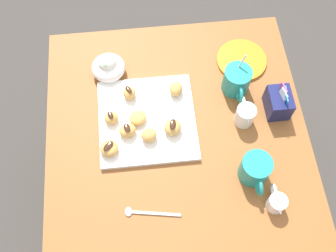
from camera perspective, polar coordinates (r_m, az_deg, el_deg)
ground_plane at (r=1.92m, az=0.88°, el=-10.32°), size 8.00×8.00×0.00m
dining_table at (r=1.36m, az=1.22°, el=-3.81°), size 0.86×0.81×0.74m
pastry_plate_square at (r=1.24m, az=-3.04°, el=0.88°), size 0.30×0.30×0.02m
coffee_mug_teal_left at (r=1.28m, az=9.95°, el=6.58°), size 0.13×0.09×0.14m
coffee_mug_teal_right at (r=1.16m, az=12.55°, el=-6.10°), size 0.13×0.09×0.09m
cream_pitcher_white at (r=1.23m, az=11.10°, el=1.67°), size 0.10×0.06×0.07m
sugar_caddy at (r=1.27m, az=15.72°, el=3.30°), size 0.09×0.07×0.11m
ice_cream_bowl at (r=1.32m, az=-8.67°, el=8.47°), size 0.11×0.11×0.08m
chocolate_sauce_pitcher at (r=1.16m, az=15.48°, el=-10.63°), size 0.09×0.05×0.06m
saucer_orange_left at (r=1.38m, az=10.61°, el=9.38°), size 0.17×0.17×0.01m
loose_spoon_near_saucer at (r=1.14m, az=-3.32°, el=-12.46°), size 0.04×0.16×0.01m
beignet_0 at (r=1.18m, az=-2.78°, el=-1.36°), size 0.06×0.06×0.04m
beignet_1 at (r=1.26m, az=-5.64°, el=4.80°), size 0.05×0.04×0.04m
chocolate_drizzle_1 at (r=1.24m, az=-5.72°, el=5.27°), size 0.03×0.03×0.00m
beignet_2 at (r=1.18m, az=-8.53°, el=-3.25°), size 0.07×0.07×0.03m
chocolate_drizzle_2 at (r=1.16m, az=-8.65°, el=-2.90°), size 0.04×0.04×0.00m
beignet_3 at (r=1.22m, az=-8.23°, el=1.17°), size 0.06×0.06×0.03m
chocolate_drizzle_3 at (r=1.21m, az=-8.34°, el=1.57°), size 0.03×0.02×0.00m
beignet_4 at (r=1.20m, az=-5.88°, el=-0.67°), size 0.06×0.06×0.04m
chocolate_drizzle_4 at (r=1.18m, az=-5.97°, el=-0.27°), size 0.03×0.03×0.00m
beignet_5 at (r=1.26m, az=1.16°, el=5.40°), size 0.06×0.05×0.04m
beignet_6 at (r=1.19m, az=0.68°, el=-0.21°), size 0.07×0.07×0.04m
chocolate_drizzle_6 at (r=1.17m, az=0.69°, el=0.23°), size 0.04×0.03×0.00m
beignet_7 at (r=1.22m, az=-4.40°, el=1.18°), size 0.07×0.07×0.03m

